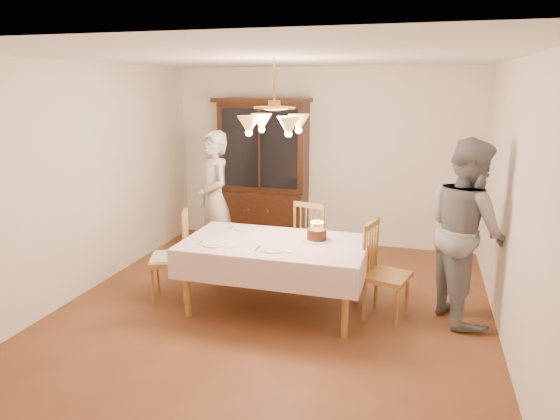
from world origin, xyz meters
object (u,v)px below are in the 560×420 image
(elderly_woman, at_px, (215,199))
(birthday_cake, at_px, (317,235))
(chair_far_side, at_px, (315,244))
(china_hutch, at_px, (263,174))
(dining_table, at_px, (275,248))

(elderly_woman, bearing_deg, birthday_cake, 16.29)
(chair_far_side, bearing_deg, china_hutch, 130.30)
(china_hutch, distance_m, birthday_cake, 2.46)
(dining_table, distance_m, birthday_cake, 0.46)
(dining_table, bearing_deg, birthday_cake, 21.15)
(dining_table, bearing_deg, elderly_woman, 135.99)
(chair_far_side, height_order, birthday_cake, chair_far_side)
(elderly_woman, bearing_deg, dining_table, 3.66)
(dining_table, distance_m, china_hutch, 2.44)
(elderly_woman, relative_size, birthday_cake, 5.95)
(dining_table, height_order, chair_far_side, chair_far_side)
(dining_table, relative_size, birthday_cake, 6.33)
(dining_table, relative_size, chair_far_side, 1.90)
(chair_far_side, relative_size, elderly_woman, 0.56)
(china_hutch, bearing_deg, elderly_woman, -104.84)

